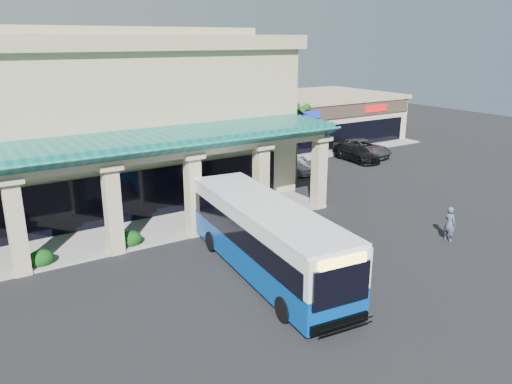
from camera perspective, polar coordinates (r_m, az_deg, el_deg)
ground at (r=25.93m, az=4.14°, el=-7.21°), size 110.00×110.00×0.00m
main_building at (r=35.72m, az=-22.49°, el=7.81°), size 30.80×14.80×11.35m
arcade at (r=27.50m, az=-18.12°, el=-0.25°), size 30.00×6.20×5.70m
strip_mall at (r=54.26m, az=4.26°, el=8.37°), size 22.50×12.50×4.90m
palm_0 at (r=38.25m, az=4.59°, el=5.97°), size 2.40×2.40×6.60m
palm_1 at (r=41.27m, az=3.15°, el=6.25°), size 2.40×2.40×5.80m
broadleaf_tree at (r=44.42m, az=-2.77°, el=6.39°), size 2.60×2.60×4.81m
transit_bus at (r=23.25m, az=1.12°, el=-5.48°), size 4.20×12.58×3.45m
pedestrian at (r=29.28m, az=21.24°, el=-3.41°), size 0.47×0.72×1.95m
car_silver at (r=41.41m, az=4.47°, el=3.15°), size 1.72×4.15×1.41m
car_red at (r=46.33m, az=11.37°, el=4.40°), size 2.32×5.14×1.46m
car_gray at (r=48.34m, az=12.09°, el=4.95°), size 3.37×5.96×1.57m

